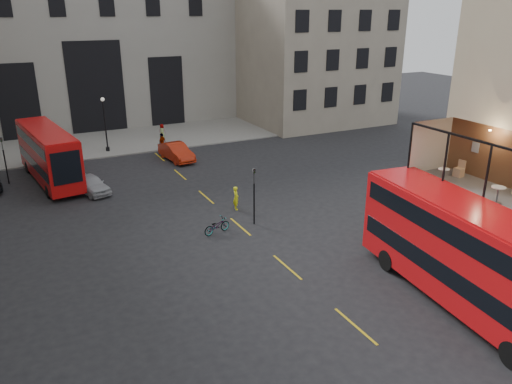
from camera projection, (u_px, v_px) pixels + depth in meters
name	position (u px, v px, depth m)	size (l,w,h in m)	color
ground	(390.00, 314.00, 22.90)	(140.00, 140.00, 0.00)	black
host_frontage	(496.00, 242.00, 24.87)	(3.00, 11.00, 4.50)	tan
cafe_floor	(504.00, 199.00, 24.08)	(3.00, 10.00, 0.10)	slate
gateway	(84.00, 44.00, 57.72)	(35.00, 10.60, 18.00)	gray
building_right	(305.00, 33.00, 61.25)	(16.60, 18.60, 20.00)	gray
pavement_far	(100.00, 142.00, 52.16)	(40.00, 12.00, 0.12)	slate
traffic_light_near	(254.00, 189.00, 31.69)	(0.16, 0.20, 3.80)	black
traffic_light_far	(4.00, 155.00, 39.16)	(0.16, 0.20, 3.80)	black
street_lamp_b	(106.00, 128.00, 48.00)	(0.36, 0.36, 5.33)	black
bus_near	(466.00, 251.00, 22.81)	(4.08, 12.64, 4.95)	red
bus_far	(48.00, 152.00, 39.67)	(3.89, 11.14, 4.35)	#B00C0C
car_a	(91.00, 184.00, 37.80)	(1.64, 4.08, 1.39)	#9EA1A6
car_b	(176.00, 152.00, 45.92)	(1.68, 4.82, 1.59)	#A81F0A
bicycle	(217.00, 226.00, 31.05)	(0.65, 1.88, 0.99)	gray
cyclist	(236.00, 198.00, 34.61)	(0.61, 0.40, 1.69)	#F9FC1A
pedestrian_b	(62.00, 160.00, 43.62)	(1.03, 0.59, 1.59)	gray
pedestrian_c	(162.00, 143.00, 48.26)	(1.14, 0.47, 1.94)	gray
pedestrian_d	(162.00, 131.00, 53.62)	(0.78, 0.50, 1.59)	gray
cafe_table_mid	(498.00, 192.00, 23.31)	(0.64, 0.64, 0.80)	beige
cafe_table_far	(443.00, 173.00, 26.20)	(0.58, 0.58, 0.73)	white
cafe_chair_d	(459.00, 172.00, 27.10)	(0.50, 0.50, 0.90)	tan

